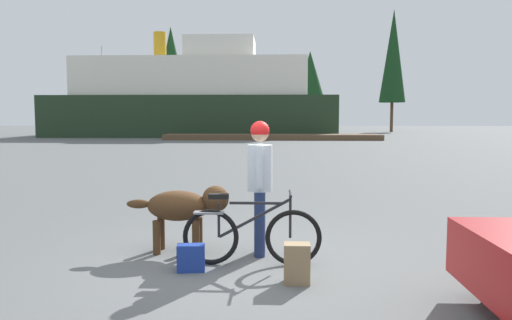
{
  "coord_description": "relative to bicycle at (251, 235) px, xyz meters",
  "views": [
    {
      "loc": [
        0.31,
        -5.81,
        1.81
      ],
      "look_at": [
        0.05,
        1.37,
        1.16
      ],
      "focal_mm": 34.6,
      "sensor_mm": 36.0,
      "label": 1
    }
  ],
  "objects": [
    {
      "name": "backpack",
      "position": [
        0.53,
        -0.64,
        -0.15
      ],
      "size": [
        0.28,
        0.2,
        0.44
      ],
      "primitive_type": "cube",
      "rotation": [
        0.0,
        0.0,
        -0.01
      ],
      "color": "#8C7251",
      "rests_on": "ground_plane"
    },
    {
      "name": "pine_tree_far_right",
      "position": [
        13.08,
        48.47,
        7.77
      ],
      "size": [
        2.8,
        2.8,
        13.14
      ],
      "color": "#4C331E",
      "rests_on": "ground_plane"
    },
    {
      "name": "sailboat_moored",
      "position": [
        -16.89,
        43.39,
        0.11
      ],
      "size": [
        8.77,
        2.45,
        8.67
      ],
      "color": "navy",
      "rests_on": "ground_plane"
    },
    {
      "name": "ferry_boat",
      "position": [
        -6.69,
        37.62,
        2.83
      ],
      "size": [
        24.37,
        8.68,
        9.03
      ],
      "color": "#1E331E",
      "rests_on": "ground_plane"
    },
    {
      "name": "person_cyclist",
      "position": [
        0.1,
        0.47,
        0.68
      ],
      "size": [
        0.32,
        0.53,
        1.74
      ],
      "color": "navy",
      "rests_on": "ground_plane"
    },
    {
      "name": "dog",
      "position": [
        -0.9,
        0.54,
        0.24
      ],
      "size": [
        1.36,
        0.47,
        0.89
      ],
      "color": "#472D19",
      "rests_on": "ground_plane"
    },
    {
      "name": "ground_plane",
      "position": [
        -0.03,
        -0.02,
        -0.37
      ],
      "size": [
        160.0,
        160.0,
        0.0
      ],
      "primitive_type": "plane",
      "color": "#595B5B"
    },
    {
      "name": "dock_pier",
      "position": [
        0.16,
        30.94,
        -0.17
      ],
      "size": [
        16.05,
        2.49,
        0.4
      ],
      "primitive_type": "cube",
      "color": "brown",
      "rests_on": "ground_plane"
    },
    {
      "name": "pine_tree_mid_back",
      "position": [
        -0.57,
        55.26,
        5.53
      ],
      "size": [
        3.43,
        3.43,
        9.07
      ],
      "color": "#4C331E",
      "rests_on": "ground_plane"
    },
    {
      "name": "pine_tree_far_left",
      "position": [
        -11.35,
        50.11,
        6.69
      ],
      "size": [
        4.1,
        4.1,
        11.73
      ],
      "color": "#4C331E",
      "rests_on": "ground_plane"
    },
    {
      "name": "bicycle",
      "position": [
        0.0,
        0.0,
        0.0
      ],
      "size": [
        1.68,
        0.44,
        0.9
      ],
      "color": "black",
      "rests_on": "ground_plane"
    },
    {
      "name": "pine_tree_center",
      "position": [
        4.26,
        49.64,
        5.42
      ],
      "size": [
        3.77,
        3.77,
        8.88
      ],
      "color": "#4C331E",
      "rests_on": "ground_plane"
    },
    {
      "name": "handbag_pannier",
      "position": [
        -0.69,
        -0.26,
        -0.22
      ],
      "size": [
        0.34,
        0.22,
        0.31
      ],
      "primitive_type": "cube",
      "rotation": [
        0.0,
        0.0,
        0.12
      ],
      "color": "navy",
      "rests_on": "ground_plane"
    }
  ]
}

